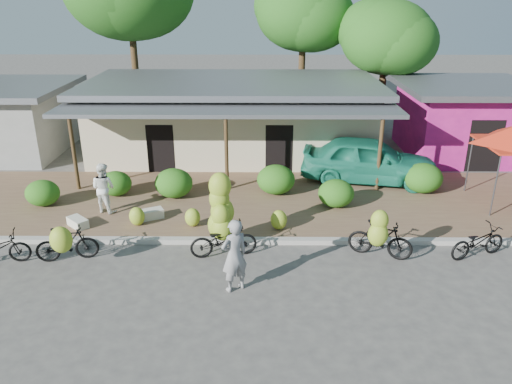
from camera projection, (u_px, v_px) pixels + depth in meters
ground at (213, 278)px, 13.14m from camera, size 100.00×100.00×0.00m
sidewalk at (225, 202)px, 17.75m from camera, size 60.00×6.00×0.12m
curb at (219, 241)px, 14.97m from camera, size 60.00×0.25×0.15m
shop_main at (233, 117)px, 22.63m from camera, size 13.00×8.50×3.35m
shop_pink at (464, 118)px, 22.63m from camera, size 6.00×6.00×3.25m
tree_center_right at (300, 10)px, 26.24m from camera, size 5.11×4.98×7.98m
tree_near_right at (383, 35)px, 24.76m from camera, size 4.73×4.57×6.77m
hedge_0 at (42, 193)px, 17.18m from camera, size 1.16×1.05×0.91m
hedge_1 at (116, 183)px, 18.04m from camera, size 1.15×1.04×0.90m
hedge_2 at (174, 183)px, 17.85m from camera, size 1.36×1.22×1.06m
hedge_3 at (276, 180)px, 18.15m from camera, size 1.39×1.25×1.08m
hedge_4 at (336, 193)px, 17.08m from camera, size 1.23×1.11×0.96m
hedge_5 at (423, 178)px, 18.28m from camera, size 1.41×1.27×1.10m
bike_left at (66, 243)px, 13.69m from camera, size 1.76×1.31×1.34m
bike_center at (222, 224)px, 14.17m from camera, size 1.99×1.34×2.34m
bike_right at (380, 237)px, 13.87m from camera, size 1.87×1.41×1.69m
bike_far_right at (478, 242)px, 14.05m from camera, size 1.91×1.23×0.95m
loose_banana_a at (137, 216)px, 15.75m from camera, size 0.49×0.42×0.61m
loose_banana_b at (193, 217)px, 15.68m from camera, size 0.49×0.41×0.61m
loose_banana_c at (279, 220)px, 15.48m from camera, size 0.51×0.44×0.64m
sack_near at (150, 214)px, 16.28m from camera, size 0.94×0.74×0.30m
sack_far at (78, 222)px, 15.72m from camera, size 0.81×0.79×0.28m
vendor at (234, 256)px, 12.31m from camera, size 0.85×0.77×1.94m
bystander at (103, 188)px, 16.56m from camera, size 1.01×0.91×1.70m
teal_van at (369, 160)px, 19.22m from camera, size 5.43×3.01×1.75m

